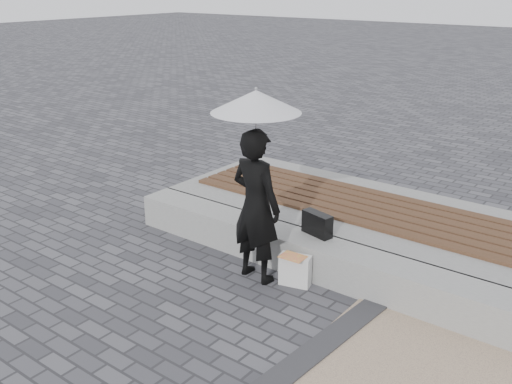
# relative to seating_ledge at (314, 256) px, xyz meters

# --- Properties ---
(ground) EXTENTS (80.00, 80.00, 0.00)m
(ground) POSITION_rel_seating_ledge_xyz_m (0.00, -1.60, -0.20)
(ground) COLOR #515055
(ground) RESTS_ON ground
(seating_ledge) EXTENTS (5.00, 0.45, 0.40)m
(seating_ledge) POSITION_rel_seating_ledge_xyz_m (0.00, 0.00, 0.00)
(seating_ledge) COLOR #A0A09B
(seating_ledge) RESTS_ON ground
(timber_platform) EXTENTS (5.00, 2.00, 0.40)m
(timber_platform) POSITION_rel_seating_ledge_xyz_m (0.00, 1.20, 0.00)
(timber_platform) COLOR gray
(timber_platform) RESTS_ON ground
(timber_decking) EXTENTS (4.60, 1.20, 0.04)m
(timber_decking) POSITION_rel_seating_ledge_xyz_m (0.00, 1.20, 0.22)
(timber_decking) COLOR brown
(timber_decking) RESTS_ON timber_platform
(woman) EXTENTS (0.65, 0.45, 1.68)m
(woman) POSITION_rel_seating_ledge_xyz_m (-0.44, -0.48, 0.64)
(woman) COLOR black
(woman) RESTS_ON ground
(parasol) EXTENTS (0.91, 0.91, 1.17)m
(parasol) POSITION_rel_seating_ledge_xyz_m (-0.44, -0.48, 1.75)
(parasol) COLOR #A9A9AE
(parasol) RESTS_ON ground
(handbag) EXTENTS (0.39, 0.21, 0.26)m
(handbag) POSITION_rel_seating_ledge_xyz_m (-0.05, 0.13, 0.33)
(handbag) COLOR black
(handbag) RESTS_ON seating_ledge
(canvas_tote) EXTENTS (0.36, 0.22, 0.35)m
(canvas_tote) POSITION_rel_seating_ledge_xyz_m (-0.01, -0.36, -0.03)
(canvas_tote) COLOR white
(canvas_tote) RESTS_ON ground
(magazine) EXTENTS (0.27, 0.21, 0.01)m
(magazine) POSITION_rel_seating_ledge_xyz_m (-0.01, -0.41, 0.15)
(magazine) COLOR #DF2949
(magazine) RESTS_ON canvas_tote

